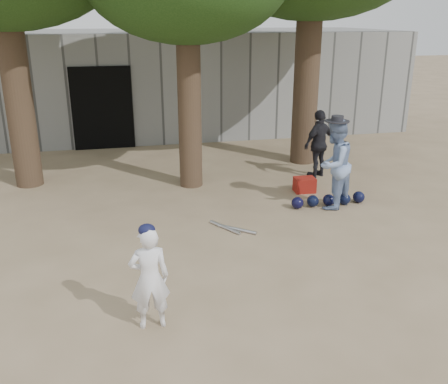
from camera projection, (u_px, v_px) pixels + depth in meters
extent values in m
plane|color=#937C5E|center=(197.00, 285.00, 6.79)|extent=(70.00, 70.00, 0.00)
imported|color=white|center=(149.00, 278.00, 5.69)|extent=(0.47, 0.32, 1.27)
imported|color=#7B93BE|center=(334.00, 165.00, 9.25)|extent=(1.04, 1.01, 1.69)
imported|color=black|center=(319.00, 144.00, 11.09)|extent=(0.96, 0.72, 1.52)
cube|color=maroon|center=(305.00, 185.00, 10.31)|extent=(0.44, 0.35, 0.30)
cube|color=gray|center=(146.00, 91.00, 13.63)|extent=(16.00, 0.35, 3.00)
cube|color=black|center=(102.00, 108.00, 13.33)|extent=(1.60, 0.08, 2.20)
cube|color=slate|center=(140.00, 80.00, 15.93)|extent=(16.00, 5.00, 3.00)
sphere|color=black|center=(297.00, 203.00, 9.42)|extent=(0.23, 0.23, 0.23)
sphere|color=black|center=(313.00, 201.00, 9.51)|extent=(0.23, 0.23, 0.23)
sphere|color=black|center=(329.00, 200.00, 9.56)|extent=(0.23, 0.23, 0.23)
sphere|color=black|center=(344.00, 199.00, 9.62)|extent=(0.23, 0.23, 0.23)
sphere|color=black|center=(359.00, 197.00, 9.72)|extent=(0.23, 0.23, 0.23)
cylinder|color=#B8B7BE|center=(225.00, 227.00, 8.55)|extent=(0.42, 0.64, 0.06)
cylinder|color=#B8B7BE|center=(237.00, 229.00, 8.48)|extent=(0.58, 0.51, 0.06)
cylinder|color=brown|center=(12.00, 53.00, 9.87)|extent=(0.56, 0.56, 5.50)
cylinder|color=brown|center=(189.00, 66.00, 9.93)|extent=(0.48, 0.48, 5.00)
cylinder|color=brown|center=(308.00, 41.00, 11.52)|extent=(0.60, 0.60, 5.80)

